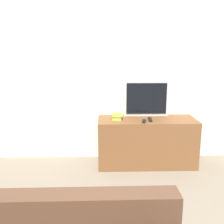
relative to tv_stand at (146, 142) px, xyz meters
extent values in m
cube|color=silver|center=(-0.49, 0.32, 0.96)|extent=(9.00, 0.06, 2.60)
cube|color=brown|center=(0.00, 0.00, 0.00)|extent=(1.41, 0.54, 0.69)
cube|color=silver|center=(0.01, 0.23, 0.61)|extent=(0.68, 0.08, 0.54)
cube|color=black|center=(0.01, 0.18, 0.61)|extent=(0.60, 0.01, 0.46)
cube|color=#4C3323|center=(-1.24, -2.22, 0.28)|extent=(2.16, 0.18, 0.38)
cube|color=gold|center=(-0.44, 0.02, 0.36)|extent=(0.15, 0.22, 0.03)
cube|color=#2D753D|center=(-0.44, 0.03, 0.38)|extent=(0.16, 0.19, 0.02)
cube|color=gold|center=(-0.43, 0.03, 0.40)|extent=(0.15, 0.18, 0.03)
cube|color=black|center=(0.03, -0.07, 0.36)|extent=(0.06, 0.20, 0.02)
cube|color=black|center=(-0.07, -0.16, 0.36)|extent=(0.07, 0.15, 0.02)
camera|label=1|loc=(-0.60, -3.63, 1.30)|focal=42.00mm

